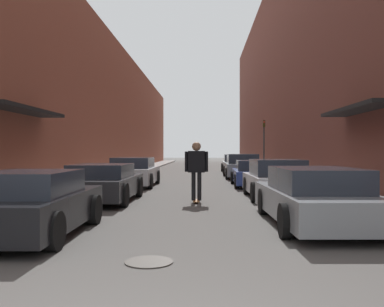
{
  "coord_description": "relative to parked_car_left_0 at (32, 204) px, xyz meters",
  "views": [
    {
      "loc": [
        0.49,
        -2.84,
        1.62
      ],
      "look_at": [
        0.07,
        11.16,
        1.52
      ],
      "focal_mm": 40.0,
      "sensor_mm": 36.0,
      "label": 1
    }
  ],
  "objects": [
    {
      "name": "parked_car_right_4",
      "position": [
        5.48,
        23.31,
        0.03
      ],
      "size": [
        1.93,
        4.53,
        1.32
      ],
      "color": "gray",
      "rests_on": "ground"
    },
    {
      "name": "parked_car_left_1",
      "position": [
        0.06,
        5.4,
        -0.01
      ],
      "size": [
        2.01,
        4.39,
        1.19
      ],
      "color": "#232326",
      "rests_on": "ground"
    },
    {
      "name": "parked_car_right_0",
      "position": [
        5.62,
        1.31,
        0.01
      ],
      "size": [
        1.96,
        4.84,
        1.25
      ],
      "color": "gray",
      "rests_on": "ground"
    },
    {
      "name": "parked_car_right_3",
      "position": [
        5.45,
        17.26,
        0.07
      ],
      "size": [
        2.07,
        4.75,
        1.41
      ],
      "color": "gray",
      "rests_on": "ground"
    },
    {
      "name": "skateboarder",
      "position": [
        3.01,
        5.24,
        0.56
      ],
      "size": [
        0.72,
        0.78,
        1.88
      ],
      "color": "brown",
      "rests_on": "ground"
    },
    {
      "name": "curb_strip_right",
      "position": [
        7.52,
        25.09,
        -0.54
      ],
      "size": [
        1.8,
        60.46,
        0.12
      ],
      "color": "gray",
      "rests_on": "ground"
    },
    {
      "name": "building_row_right",
      "position": [
        10.42,
        25.09,
        6.99
      ],
      "size": [
        4.9,
        60.46,
        15.19
      ],
      "color": "brown",
      "rests_on": "ground"
    },
    {
      "name": "parked_car_left_2",
      "position": [
        0.06,
        11.21,
        0.03
      ],
      "size": [
        2.0,
        4.44,
        1.3
      ],
      "color": "#B7B7BC",
      "rests_on": "ground"
    },
    {
      "name": "building_row_left",
      "position": [
        -4.87,
        25.09,
        4.09
      ],
      "size": [
        4.9,
        60.46,
        9.39
      ],
      "color": "brown",
      "rests_on": "ground"
    },
    {
      "name": "parked_car_left_0",
      "position": [
        0.0,
        0.0,
        0.0
      ],
      "size": [
        1.89,
        4.06,
        1.23
      ],
      "color": "black",
      "rests_on": "ground"
    },
    {
      "name": "manhole_cover",
      "position": [
        2.46,
        -1.84,
        -0.59
      ],
      "size": [
        0.7,
        0.7,
        0.02
      ],
      "color": "#332D28",
      "rests_on": "ground"
    },
    {
      "name": "ground",
      "position": [
        2.77,
        19.05,
        -0.6
      ],
      "size": [
        133.02,
        133.02,
        0.0
      ],
      "primitive_type": "plane",
      "color": "#4C4947"
    },
    {
      "name": "curb_strip_left",
      "position": [
        -1.97,
        25.09,
        -0.54
      ],
      "size": [
        1.8,
        60.46,
        0.12
      ],
      "color": "gray",
      "rests_on": "ground"
    },
    {
      "name": "parked_car_right_1",
      "position": [
        5.67,
        6.47,
        0.03
      ],
      "size": [
        1.94,
        3.96,
        1.32
      ],
      "color": "#B7B7BC",
      "rests_on": "ground"
    },
    {
      "name": "traffic_light",
      "position": [
        7.22,
        20.72,
        1.68
      ],
      "size": [
        0.16,
        0.22,
        3.51
      ],
      "color": "#2D2D2D",
      "rests_on": "curb_strip_right"
    },
    {
      "name": "parked_car_right_2",
      "position": [
        5.55,
        11.4,
        -0.03
      ],
      "size": [
        2.06,
        4.22,
        1.17
      ],
      "color": "navy",
      "rests_on": "ground"
    }
  ]
}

